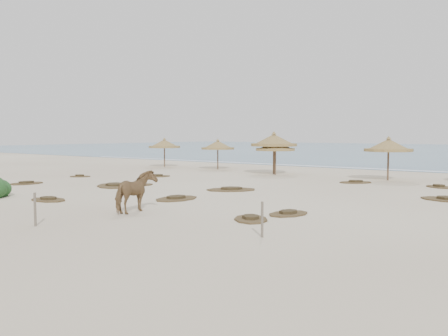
# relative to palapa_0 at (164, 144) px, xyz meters

# --- Properties ---
(ground) EXTENTS (160.00, 160.00, 0.00)m
(ground) POSITION_rel_palapa_0_xyz_m (15.33, -17.25, -2.00)
(ground) COLOR beige
(ground) RESTS_ON ground
(foam_line) EXTENTS (70.00, 0.60, 0.01)m
(foam_line) POSITION_rel_palapa_0_xyz_m (15.33, 8.75, -2.00)
(foam_line) COLOR white
(foam_line) RESTS_ON ground
(palapa_0) EXTENTS (3.66, 3.66, 2.58)m
(palapa_0) POSITION_rel_palapa_0_xyz_m (0.00, 0.00, 0.00)
(palapa_0) COLOR brown
(palapa_0) RESTS_ON ground
(palapa_1) EXTENTS (3.47, 3.47, 2.52)m
(palapa_1) POSITION_rel_palapa_0_xyz_m (5.53, 0.57, -0.05)
(palapa_1) COLOR brown
(palapa_1) RESTS_ON ground
(palapa_2) EXTENTS (3.62, 3.62, 2.64)m
(palapa_2) POSITION_rel_palapa_0_xyz_m (12.06, -1.02, 0.04)
(palapa_2) COLOR brown
(palapa_2) RESTS_ON ground
(palapa_3) EXTENTS (4.20, 4.20, 3.10)m
(palapa_3) POSITION_rel_palapa_0_xyz_m (11.69, -0.65, 0.41)
(palapa_3) COLOR brown
(palapa_3) RESTS_ON ground
(palapa_4) EXTENTS (3.48, 3.48, 2.79)m
(palapa_4) POSITION_rel_palapa_0_xyz_m (19.94, -0.37, 0.16)
(palapa_4) COLOR brown
(palapa_4) RESTS_ON ground
(horse) EXTENTS (1.22, 1.99, 1.57)m
(horse) POSITION_rel_palapa_0_xyz_m (17.03, -18.75, -1.22)
(horse) COLOR brown
(horse) RESTS_ON ground
(fence_post_near) EXTENTS (0.10, 0.10, 1.08)m
(fence_post_near) POSITION_rel_palapa_0_xyz_m (16.55, -22.56, -1.46)
(fence_post_near) COLOR #64594B
(fence_post_near) RESTS_ON ground
(fence_post_far) EXTENTS (0.09, 0.09, 1.02)m
(fence_post_far) POSITION_rel_palapa_0_xyz_m (23.20, -19.54, -1.49)
(fence_post_far) COLOR #64594B
(fence_post_far) RESTS_ON ground
(scrub_0) EXTENTS (1.40, 2.08, 0.16)m
(scrub_0) POSITION_rel_palapa_0_xyz_m (4.06, -15.52, -1.95)
(scrub_0) COLOR brown
(scrub_0) RESTS_ON ground
(scrub_1) EXTENTS (3.55, 3.39, 0.16)m
(scrub_1) POSITION_rel_palapa_0_xyz_m (9.10, -13.15, -1.95)
(scrub_1) COLOR brown
(scrub_1) RESTS_ON ground
(scrub_2) EXTENTS (1.05, 1.60, 0.16)m
(scrub_2) POSITION_rel_palapa_0_xyz_m (9.98, -11.98, -1.95)
(scrub_2) COLOR brown
(scrub_2) RESTS_ON ground
(scrub_3) EXTENTS (3.01, 3.06, 0.16)m
(scrub_3) POSITION_rel_palapa_0_xyz_m (15.45, -10.74, -1.95)
(scrub_3) COLOR brown
(scrub_3) RESTS_ON ground
(scrub_4) EXTENTS (1.39, 1.90, 0.16)m
(scrub_4) POSITION_rel_palapa_0_xyz_m (21.77, -15.65, -1.95)
(scrub_4) COLOR brown
(scrub_4) RESTS_ON ground
(scrub_6) EXTENTS (2.08, 2.27, 0.16)m
(scrub_6) POSITION_rel_palapa_0_xyz_m (6.55, -7.37, -1.95)
(scrub_6) COLOR brown
(scrub_6) RESTS_ON ground
(scrub_7) EXTENTS (2.27, 2.32, 0.16)m
(scrub_7) POSITION_rel_palapa_0_xyz_m (18.98, -3.11, -1.95)
(scrub_7) COLOR brown
(scrub_7) RESTS_ON ground
(scrub_8) EXTENTS (1.66, 1.59, 0.16)m
(scrub_8) POSITION_rel_palapa_0_xyz_m (2.55, -10.70, -1.95)
(scrub_8) COLOR brown
(scrub_8) RESTS_ON ground
(scrub_9) EXTENTS (1.56, 2.32, 0.16)m
(scrub_9) POSITION_rel_palapa_0_xyz_m (15.66, -15.09, -1.95)
(scrub_9) COLOR brown
(scrub_9) RESTS_ON ground
(scrub_10) EXTENTS (2.02, 1.94, 0.16)m
(scrub_10) POSITION_rel_palapa_0_xyz_m (23.60, -2.70, -1.95)
(scrub_10) COLOR brown
(scrub_10) RESTS_ON ground
(scrub_11) EXTENTS (1.94, 1.30, 0.16)m
(scrub_11) POSITION_rel_palapa_0_xyz_m (11.46, -18.82, -1.95)
(scrub_11) COLOR brown
(scrub_11) RESTS_ON ground
(scrub_12) EXTENTS (2.00, 2.09, 0.16)m
(scrub_12) POSITION_rel_palapa_0_xyz_m (21.33, -17.42, -1.95)
(scrub_12) COLOR brown
(scrub_12) RESTS_ON ground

